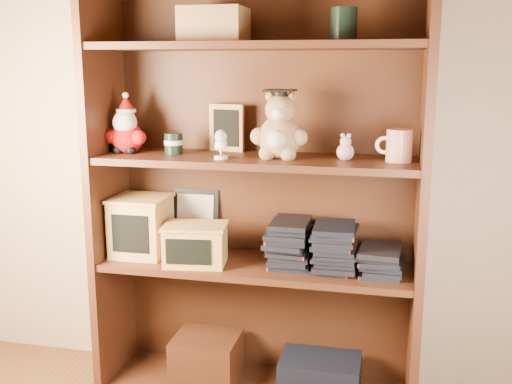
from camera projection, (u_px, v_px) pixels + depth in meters
The scene contains 16 objects.
bookcase at pixel (258, 200), 2.24m from camera, with size 1.20×0.35×1.60m.
shelf_lower at pixel (256, 266), 2.24m from camera, with size 1.14×0.33×0.02m.
shelf_upper at pixel (256, 160), 2.15m from camera, with size 1.14×0.33×0.02m.
santa_plush at pixel (126, 130), 2.24m from camera, with size 0.16×0.12×0.23m.
teachers_tin at pixel (174, 143), 2.21m from camera, with size 0.07×0.07×0.08m.
chalkboard_plaque at pixel (227, 129), 2.27m from camera, with size 0.14×0.09×0.18m.
egg_cup at pixel (221, 143), 2.09m from camera, with size 0.05×0.05×0.10m.
grad_teddy_bear at pixel (280, 131), 2.11m from camera, with size 0.20×0.18×0.25m.
pink_figurine at pixel (345, 150), 2.07m from camera, with size 0.06×0.06×0.10m.
teacher_mug at pixel (398, 146), 2.03m from camera, with size 0.13×0.09×0.11m.
certificate_frame at pixel (196, 219), 2.40m from camera, with size 0.19×0.05×0.24m.
treats_box at pixel (141, 225), 2.31m from camera, with size 0.21×0.21×0.23m.
pencils_box at pixel (195, 244), 2.20m from camera, with size 0.25×0.19×0.15m.
book_stack_left at pixel (290, 244), 2.19m from camera, with size 0.14×0.20×0.16m.
book_stack_mid at pixel (334, 245), 2.15m from camera, with size 0.14×0.20×0.18m.
book_stack_right at pixel (380, 259), 2.13m from camera, with size 0.14×0.20×0.10m.
Camera 1 is at (0.30, -0.77, 1.28)m, focal length 42.00 mm.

